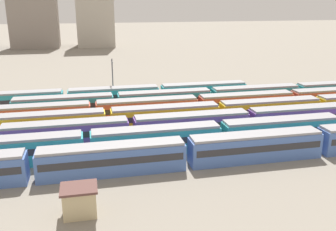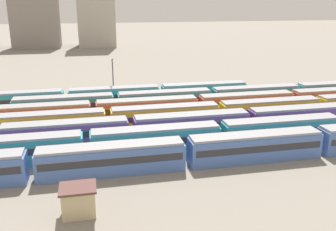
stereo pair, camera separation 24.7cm
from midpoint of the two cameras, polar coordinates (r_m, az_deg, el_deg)
ground_plane at (r=61.94m, az=-14.96°, el=-2.75°), size 600.00×600.00×0.00m
train_track_0 at (r=51.18m, az=13.26°, el=-4.62°), size 93.60×3.06×3.75m
train_track_1 at (r=52.15m, az=-1.69°, el=-3.72°), size 55.80×3.06×3.75m
train_track_2 at (r=61.49m, az=12.24°, el=-0.82°), size 74.70×3.06×3.75m
train_track_3 at (r=73.43m, az=21.91°, el=1.25°), size 112.50×3.06×3.75m
train_track_4 at (r=68.98m, az=4.70°, el=1.49°), size 74.70×3.06×3.75m
train_track_5 at (r=82.97m, az=19.18°, el=3.28°), size 112.50×3.06×3.75m
train_track_6 at (r=76.38m, az=-8.09°, el=2.93°), size 55.80×3.06×3.75m
catenary_pole_1 at (r=78.81m, az=-8.28°, el=5.71°), size 0.24×3.20×9.02m
signal_hut at (r=38.99m, az=-13.27°, el=-12.43°), size 3.60×3.00×3.04m
distant_building_1 at (r=179.32m, az=-19.47°, el=13.57°), size 20.12×13.44×24.10m
distant_building_2 at (r=177.94m, az=-10.97°, el=16.19°), size 16.34×16.36×36.46m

